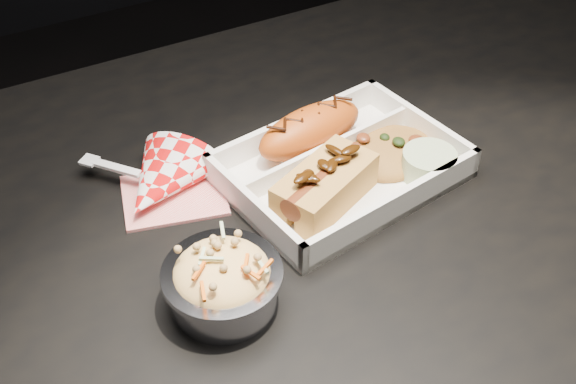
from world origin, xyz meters
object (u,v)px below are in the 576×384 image
(fried_pastry, at_px, (310,130))
(napkin_fork, at_px, (161,183))
(hotdog, at_px, (325,183))
(foil_coleslaw_cup, at_px, (223,280))
(dining_table, at_px, (334,257))
(food_tray, at_px, (340,170))

(fried_pastry, distance_m, napkin_fork, 0.18)
(hotdog, xyz_separation_m, napkin_fork, (-0.15, 0.10, -0.02))
(hotdog, distance_m, foil_coleslaw_cup, 0.17)
(napkin_fork, bearing_deg, foil_coleslaw_cup, -41.12)
(foil_coleslaw_cup, relative_size, napkin_fork, 0.71)
(dining_table, xyz_separation_m, food_tray, (0.02, 0.03, 0.10))
(napkin_fork, bearing_deg, hotdog, 15.37)
(food_tray, xyz_separation_m, napkin_fork, (-0.19, 0.07, 0.01))
(dining_table, xyz_separation_m, foil_coleslaw_cup, (-0.17, -0.07, 0.12))
(food_tray, relative_size, napkin_fork, 1.76)
(foil_coleslaw_cup, bearing_deg, hotdog, 24.92)
(food_tray, distance_m, hotdog, 0.06)
(dining_table, xyz_separation_m, napkin_fork, (-0.16, 0.10, 0.11))
(food_tray, relative_size, hotdog, 2.07)
(hotdog, bearing_deg, dining_table, -17.39)
(hotdog, relative_size, napkin_fork, 0.85)
(dining_table, bearing_deg, hotdog, -174.23)
(fried_pastry, xyz_separation_m, foil_coleslaw_cup, (-0.18, -0.16, -0.00))
(fried_pastry, bearing_deg, foil_coleslaw_cup, -139.33)
(fried_pastry, height_order, hotdog, hotdog)
(food_tray, distance_m, fried_pastry, 0.06)
(dining_table, xyz_separation_m, fried_pastry, (0.01, 0.09, 0.12))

